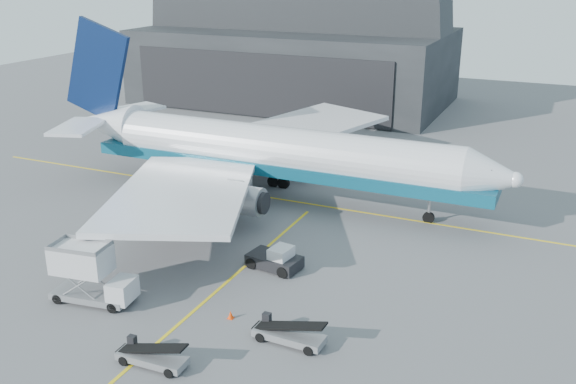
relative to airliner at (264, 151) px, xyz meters
The scene contains 9 objects.
ground 21.47m from the airliner, 74.42° to the right, with size 200.00×200.00×0.00m, color #565659.
taxi_lines 10.52m from the airliner, 53.11° to the right, with size 80.00×42.12×0.02m.
hangar 47.93m from the airliner, 110.09° to the left, with size 50.00×28.30×28.00m.
airliner is the anchor object (origin of this frame).
catering_truck 24.44m from the airliner, 93.88° to the right, with size 6.25×3.01×4.13m.
pushback_tug 16.79m from the airliner, 60.81° to the right, with size 4.41×2.94×1.91m.
belt_loader_a 29.81m from the airliner, 76.93° to the right, with size 4.63×1.74×1.76m.
belt_loader_b 27.01m from the airliner, 60.61° to the right, with size 4.90×1.83×1.86m.
traffic_cone 24.21m from the airliner, 69.34° to the right, with size 0.39×0.39×0.57m.
Camera 1 is at (21.76, -34.79, 22.62)m, focal length 40.00 mm.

